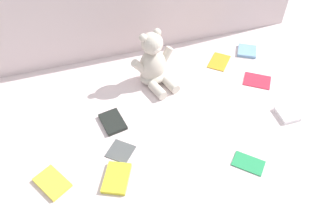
# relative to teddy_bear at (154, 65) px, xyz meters

# --- Properties ---
(ground_plane) EXTENTS (3.20, 3.20, 0.00)m
(ground_plane) POSITION_rel_teddy_bear_xyz_m (-0.04, -0.21, -0.10)
(ground_plane) COLOR silver
(teddy_bear) EXTENTS (0.23, 0.23, 0.27)m
(teddy_bear) POSITION_rel_teddy_bear_xyz_m (0.00, 0.00, 0.00)
(teddy_bear) COLOR beige
(teddy_bear) RESTS_ON ground_plane
(book_case_0) EXTENTS (0.14, 0.15, 0.02)m
(book_case_0) POSITION_rel_teddy_bear_xyz_m (-0.29, -0.48, -0.09)
(book_case_0) COLOR yellow
(book_case_0) RESTS_ON ground_plane
(book_case_1) EXTENTS (0.14, 0.14, 0.02)m
(book_case_1) POSITION_rel_teddy_bear_xyz_m (0.55, 0.07, -0.09)
(book_case_1) COLOR #73A5D1
(book_case_1) RESTS_ON ground_plane
(book_case_2) EXTENTS (0.11, 0.14, 0.02)m
(book_case_2) POSITION_rel_teddy_bear_xyz_m (-0.25, -0.21, -0.09)
(book_case_2) COLOR black
(book_case_2) RESTS_ON ground_plane
(book_case_3) EXTENTS (0.14, 0.16, 0.01)m
(book_case_3) POSITION_rel_teddy_bear_xyz_m (-0.52, -0.43, -0.09)
(book_case_3) COLOR yellow
(book_case_3) RESTS_ON ground_plane
(book_case_4) EXTENTS (0.14, 0.14, 0.01)m
(book_case_4) POSITION_rel_teddy_bear_xyz_m (0.21, -0.58, -0.10)
(book_case_4) COLOR #299756
(book_case_4) RESTS_ON ground_plane
(book_case_5) EXTENTS (0.09, 0.10, 0.02)m
(book_case_5) POSITION_rel_teddy_bear_xyz_m (0.50, -0.40, -0.09)
(book_case_5) COLOR white
(book_case_5) RESTS_ON ground_plane
(book_case_6) EXTENTS (0.16, 0.16, 0.01)m
(book_case_6) POSITION_rel_teddy_bear_xyz_m (0.37, 0.03, -0.10)
(book_case_6) COLOR gold
(book_case_6) RESTS_ON ground_plane
(book_case_7) EXTENTS (0.13, 0.13, 0.01)m
(book_case_7) POSITION_rel_teddy_bear_xyz_m (-0.25, -0.37, -0.10)
(book_case_7) COLOR #4F5252
(book_case_7) RESTS_ON ground_plane
(book_case_8) EXTENTS (0.16, 0.15, 0.01)m
(book_case_8) POSITION_rel_teddy_bear_xyz_m (0.48, -0.16, -0.10)
(book_case_8) COLOR red
(book_case_8) RESTS_ON ground_plane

